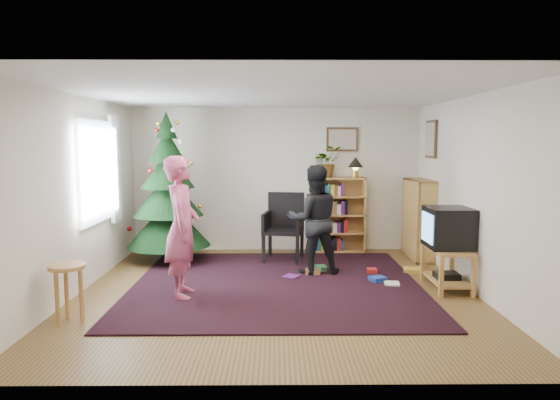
{
  "coord_description": "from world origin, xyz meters",
  "views": [
    {
      "loc": [
        -0.01,
        -6.23,
        1.9
      ],
      "look_at": [
        0.05,
        0.68,
        1.1
      ],
      "focal_mm": 32.0,
      "sensor_mm": 36.0,
      "label": 1
    }
  ],
  "objects_px": {
    "person_by_chair": "(314,220)",
    "tv_stand": "(447,265)",
    "bookshelf_right": "(419,218)",
    "table_lamp": "(356,164)",
    "stool": "(67,278)",
    "armchair": "(283,224)",
    "picture_back": "(342,139)",
    "christmas_tree": "(168,200)",
    "person_standing": "(182,227)",
    "potted_plant": "(327,162)",
    "crt_tv": "(448,228)",
    "bookshelf_back": "(337,214)",
    "picture_right": "(431,139)"
  },
  "relations": [
    {
      "from": "picture_back",
      "to": "bookshelf_right",
      "type": "distance_m",
      "value": 1.86
    },
    {
      "from": "armchair",
      "to": "potted_plant",
      "type": "relative_size",
      "value": 2.03
    },
    {
      "from": "picture_back",
      "to": "crt_tv",
      "type": "xyz_separation_m",
      "value": [
        1.07,
        -2.39,
        -1.14
      ]
    },
    {
      "from": "person_by_chair",
      "to": "tv_stand",
      "type": "bearing_deg",
      "value": 148.99
    },
    {
      "from": "tv_stand",
      "to": "potted_plant",
      "type": "distance_m",
      "value": 2.91
    },
    {
      "from": "bookshelf_right",
      "to": "table_lamp",
      "type": "height_order",
      "value": "table_lamp"
    },
    {
      "from": "picture_right",
      "to": "bookshelf_right",
      "type": "xyz_separation_m",
      "value": [
        -0.14,
        0.09,
        -1.29
      ]
    },
    {
      "from": "picture_right",
      "to": "tv_stand",
      "type": "bearing_deg",
      "value": -98.7
    },
    {
      "from": "bookshelf_back",
      "to": "person_by_chair",
      "type": "bearing_deg",
      "value": -109.65
    },
    {
      "from": "table_lamp",
      "to": "tv_stand",
      "type": "bearing_deg",
      "value": -69.28
    },
    {
      "from": "christmas_tree",
      "to": "stool",
      "type": "xyz_separation_m",
      "value": [
        -0.48,
        -2.75,
        -0.51
      ]
    },
    {
      "from": "christmas_tree",
      "to": "table_lamp",
      "type": "bearing_deg",
      "value": 12.8
    },
    {
      "from": "stool",
      "to": "picture_right",
      "type": "bearing_deg",
      "value": 31.45
    },
    {
      "from": "bookshelf_back",
      "to": "bookshelf_right",
      "type": "xyz_separation_m",
      "value": [
        1.27,
        -0.5,
        0.0
      ]
    },
    {
      "from": "picture_back",
      "to": "armchair",
      "type": "height_order",
      "value": "picture_back"
    },
    {
      "from": "stool",
      "to": "person_by_chair",
      "type": "bearing_deg",
      "value": 35.81
    },
    {
      "from": "crt_tv",
      "to": "person_by_chair",
      "type": "xyz_separation_m",
      "value": [
        -1.68,
        0.78,
        -0.02
      ]
    },
    {
      "from": "picture_right",
      "to": "bookshelf_back",
      "type": "height_order",
      "value": "picture_right"
    },
    {
      "from": "bookshelf_back",
      "to": "stool",
      "type": "height_order",
      "value": "bookshelf_back"
    },
    {
      "from": "person_by_chair",
      "to": "potted_plant",
      "type": "relative_size",
      "value": 2.94
    },
    {
      "from": "stool",
      "to": "christmas_tree",
      "type": "bearing_deg",
      "value": 80.02
    },
    {
      "from": "bookshelf_back",
      "to": "potted_plant",
      "type": "xyz_separation_m",
      "value": [
        -0.2,
        0.0,
        0.9
      ]
    },
    {
      "from": "person_standing",
      "to": "potted_plant",
      "type": "bearing_deg",
      "value": -43.41
    },
    {
      "from": "person_standing",
      "to": "potted_plant",
      "type": "xyz_separation_m",
      "value": [
        2.02,
        2.55,
        0.7
      ]
    },
    {
      "from": "table_lamp",
      "to": "picture_back",
      "type": "bearing_deg",
      "value": 148.07
    },
    {
      "from": "bookshelf_right",
      "to": "picture_right",
      "type": "bearing_deg",
      "value": -124.79
    },
    {
      "from": "christmas_tree",
      "to": "stool",
      "type": "bearing_deg",
      "value": -99.98
    },
    {
      "from": "picture_back",
      "to": "stool",
      "type": "bearing_deg",
      "value": -133.07
    },
    {
      "from": "tv_stand",
      "to": "armchair",
      "type": "bearing_deg",
      "value": 141.85
    },
    {
      "from": "picture_back",
      "to": "table_lamp",
      "type": "relative_size",
      "value": 1.57
    },
    {
      "from": "crt_tv",
      "to": "person_standing",
      "type": "height_order",
      "value": "person_standing"
    },
    {
      "from": "picture_right",
      "to": "person_by_chair",
      "type": "xyz_separation_m",
      "value": [
        -1.93,
        -0.88,
        -1.16
      ]
    },
    {
      "from": "person_by_chair",
      "to": "bookshelf_right",
      "type": "bearing_deg",
      "value": -157.5
    },
    {
      "from": "armchair",
      "to": "potted_plant",
      "type": "bearing_deg",
      "value": 48.98
    },
    {
      "from": "person_by_chair",
      "to": "stool",
      "type": "bearing_deg",
      "value": 29.86
    },
    {
      "from": "armchair",
      "to": "christmas_tree",
      "type": "bearing_deg",
      "value": -166.27
    },
    {
      "from": "table_lamp",
      "to": "person_by_chair",
      "type": "bearing_deg",
      "value": -119.3
    },
    {
      "from": "picture_back",
      "to": "person_standing",
      "type": "height_order",
      "value": "picture_back"
    },
    {
      "from": "picture_right",
      "to": "potted_plant",
      "type": "distance_m",
      "value": 1.76
    },
    {
      "from": "bookshelf_right",
      "to": "stool",
      "type": "bearing_deg",
      "value": 123.04
    },
    {
      "from": "armchair",
      "to": "table_lamp",
      "type": "xyz_separation_m",
      "value": [
        1.26,
        0.6,
        0.94
      ]
    },
    {
      "from": "picture_back",
      "to": "table_lamp",
      "type": "xyz_separation_m",
      "value": [
        0.22,
        -0.14,
        -0.41
      ]
    },
    {
      "from": "bookshelf_right",
      "to": "potted_plant",
      "type": "relative_size",
      "value": 2.43
    },
    {
      "from": "picture_back",
      "to": "armchair",
      "type": "bearing_deg",
      "value": -144.74
    },
    {
      "from": "picture_right",
      "to": "person_by_chair",
      "type": "height_order",
      "value": "picture_right"
    },
    {
      "from": "picture_back",
      "to": "potted_plant",
      "type": "xyz_separation_m",
      "value": [
        -0.28,
        -0.14,
        -0.38
      ]
    },
    {
      "from": "crt_tv",
      "to": "stool",
      "type": "height_order",
      "value": "crt_tv"
    },
    {
      "from": "stool",
      "to": "person_standing",
      "type": "distance_m",
      "value": 1.43
    },
    {
      "from": "bookshelf_back",
      "to": "person_by_chair",
      "type": "height_order",
      "value": "person_by_chair"
    },
    {
      "from": "person_by_chair",
      "to": "table_lamp",
      "type": "bearing_deg",
      "value": -125.25
    }
  ]
}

